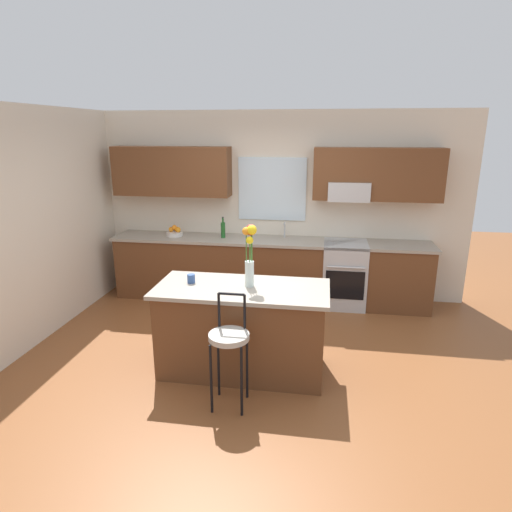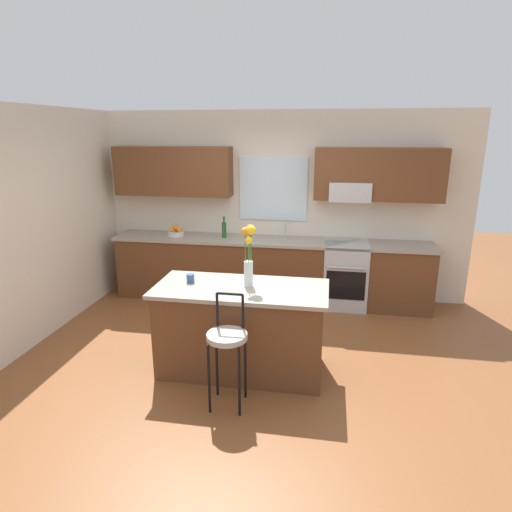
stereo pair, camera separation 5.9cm
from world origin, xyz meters
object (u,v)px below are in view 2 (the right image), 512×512
kitchen_island (241,329)px  mug_ceramic (190,278)px  bar_stool_near (227,341)px  bottle_olive_oil (224,229)px  flower_vase (249,249)px  oven_range (345,275)px  fruit_bowl_oranges (176,232)px

kitchen_island → mug_ceramic: size_ratio=19.18×
bar_stool_near → bottle_olive_oil: size_ratio=3.41×
bar_stool_near → flower_vase: size_ratio=1.67×
oven_range → mug_ceramic: bearing=-130.2°
oven_range → kitchen_island: (-1.10, -1.97, 0.00)m
kitchen_island → flower_vase: 0.84m
oven_range → mug_ceramic: (-1.63, -1.93, 0.51)m
bar_stool_near → bottle_olive_oil: bearing=104.1°
mug_ceramic → kitchen_island: bearing=-4.8°
kitchen_island → flower_vase: (0.08, 0.05, 0.84)m
flower_vase → bar_stool_near: bearing=-96.5°
fruit_bowl_oranges → bottle_olive_oil: bottle_olive_oil is taller
mug_ceramic → oven_range: bearing=49.8°
oven_range → bar_stool_near: 2.81m
oven_range → bar_stool_near: size_ratio=0.88×
oven_range → kitchen_island: 2.26m
oven_range → bar_stool_near: bearing=-113.0°
fruit_bowl_oranges → bottle_olive_oil: bearing=-0.3°
bar_stool_near → mug_ceramic: (-0.53, 0.65, 0.33)m
kitchen_island → bar_stool_near: (-0.00, -0.61, 0.17)m
bottle_olive_oil → fruit_bowl_oranges: bearing=179.7°
bottle_olive_oil → bar_stool_near: bearing=-75.9°
kitchen_island → bar_stool_near: 0.63m
kitchen_island → bottle_olive_oil: size_ratio=5.65×
flower_vase → fruit_bowl_oranges: size_ratio=2.60×
bar_stool_near → fruit_bowl_oranges: (-1.39, 2.61, 0.34)m
oven_range → bottle_olive_oil: (-1.75, 0.02, 0.58)m
kitchen_island → mug_ceramic: (-0.53, 0.04, 0.50)m
kitchen_island → fruit_bowl_oranges: fruit_bowl_oranges is taller
flower_vase → fruit_bowl_oranges: flower_vase is taller
bar_stool_near → oven_range: bearing=67.0°
mug_ceramic → fruit_bowl_oranges: bearing=113.6°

